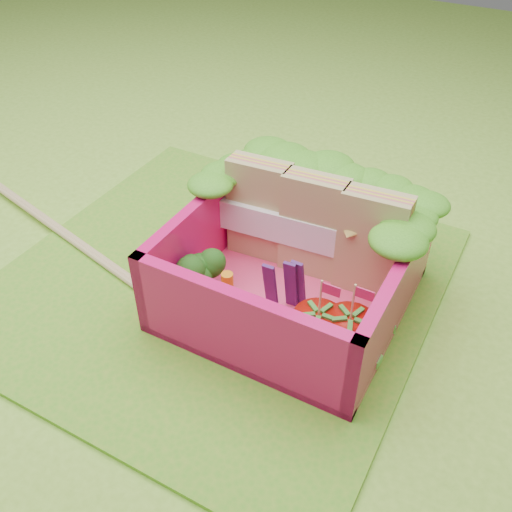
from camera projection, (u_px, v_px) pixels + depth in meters
The scene contains 13 objects.
ground at pixel (218, 283), 3.66m from camera, with size 14.00×14.00×0.00m, color #7BB533.
placemat at pixel (218, 281), 3.65m from camera, with size 2.60×2.60×0.03m, color #5BAC27.
bento_floor at pixel (291, 297), 3.48m from camera, with size 1.30×1.30×0.05m, color #FF4178.
bento_box at pixel (293, 265), 3.33m from camera, with size 1.30×1.30×0.55m.
lettuce_ruffle at pixel (329, 180), 3.43m from camera, with size 1.43×0.77×0.11m.
sandwich_stack at pixel (314, 227), 3.44m from camera, with size 1.23×0.27×0.68m.
broccoli at pixel (200, 270), 3.36m from camera, with size 0.31×0.31×0.26m.
carrot_sticks at pixel (220, 294), 3.28m from camera, with size 0.13×0.16×0.26m.
purple_wedges at pixel (287, 285), 3.24m from camera, with size 0.20×0.13×0.38m.
strawberry_left at pixel (317, 332), 3.03m from camera, with size 0.27×0.27×0.51m.
strawberry_right at pixel (348, 337), 3.01m from camera, with size 0.27×0.27×0.51m.
snap_peas at pixel (335, 339), 3.15m from camera, with size 0.66×0.58×0.05m.
chopsticks at pixel (70, 237), 3.95m from camera, with size 2.05×0.53×0.04m.
Camera 1 is at (1.52, -2.27, 2.45)m, focal length 40.00 mm.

